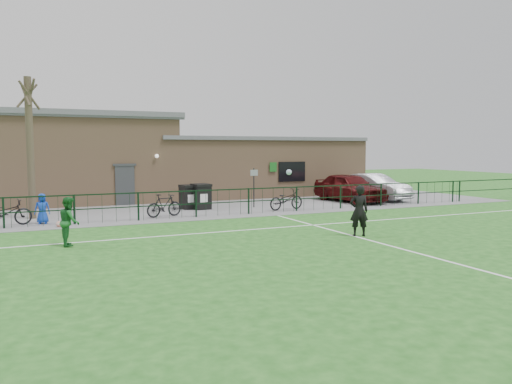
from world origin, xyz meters
name	(u,v)px	position (x,y,z in m)	size (l,w,h in m)	color
ground	(324,248)	(0.00, 0.00, 0.00)	(90.00, 90.00, 0.00)	#1D5619
paving_strip	(192,203)	(0.00, 13.50, 0.01)	(34.00, 13.00, 0.02)	slate
pitch_line_touch	(230,216)	(0.00, 7.80, 0.00)	(28.00, 0.10, 0.01)	white
pitch_line_mid	(267,228)	(0.00, 4.00, 0.00)	(28.00, 0.10, 0.01)	white
pitch_line_perp	(378,242)	(2.00, 0.00, 0.00)	(0.10, 16.00, 0.01)	white
perimeter_fence	(228,202)	(0.00, 8.00, 0.60)	(28.00, 0.10, 1.20)	black
bare_tree	(30,149)	(-8.00, 10.50, 3.00)	(0.30, 0.30, 6.00)	#423628
wheelie_bin_left	(201,197)	(-0.40, 10.65, 0.60)	(0.77, 0.87, 1.16)	black
wheelie_bin_right	(189,198)	(-0.93, 10.99, 0.57)	(0.73, 0.83, 1.10)	black
sign_post	(254,188)	(2.27, 10.24, 1.02)	(0.06, 0.06, 2.00)	black
car_maroon	(350,187)	(8.31, 10.53, 0.82)	(1.90, 4.72, 1.61)	#470C0D
car_silver	(374,187)	(10.21, 10.82, 0.77)	(1.60, 4.58, 1.51)	#B0B2B8
bicycle_c	(5,213)	(-8.98, 8.60, 0.53)	(0.68, 1.94, 1.02)	black
bicycle_d	(164,205)	(-2.76, 8.62, 0.52)	(0.47, 1.67, 1.01)	black
bicycle_e	(286,199)	(3.29, 8.66, 0.53)	(0.67, 1.93, 1.02)	black
spectator_child	(42,209)	(-7.65, 8.67, 0.62)	(0.59, 0.38, 1.21)	#133EB4
goalkeeper_kick	(357,210)	(2.14, 1.31, 0.90)	(1.37, 3.86, 2.18)	black
outfield_player	(69,221)	(-7.00, 3.58, 0.76)	(0.74, 0.58, 1.52)	#1C6328
ball_ground	(59,224)	(-7.09, 7.51, 0.12)	(0.25, 0.25, 0.25)	silver
clubhouse	(162,162)	(-0.88, 16.50, 2.22)	(24.25, 5.40, 4.96)	tan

